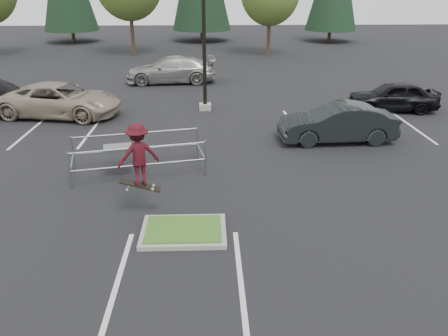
{
  "coord_description": "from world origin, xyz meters",
  "views": [
    {
      "loc": [
        0.71,
        -9.83,
        6.04
      ],
      "look_at": [
        1.1,
        1.5,
        1.2
      ],
      "focal_mm": 35.0,
      "sensor_mm": 36.0,
      "label": 1
    }
  ],
  "objects_px": {
    "skateboarder": "(138,155)",
    "car_l_tan": "(60,100)",
    "cart_corral": "(123,153)",
    "car_far_silver": "(171,70)",
    "car_r_charc": "(337,123)",
    "light_pole": "(204,16)",
    "car_r_black": "(393,96)"
  },
  "relations": [
    {
      "from": "skateboarder",
      "to": "car_l_tan",
      "type": "xyz_separation_m",
      "value": [
        -5.3,
        10.09,
        -1.03
      ]
    },
    {
      "from": "cart_corral",
      "to": "car_far_silver",
      "type": "height_order",
      "value": "car_far_silver"
    },
    {
      "from": "cart_corral",
      "to": "car_far_silver",
      "type": "bearing_deg",
      "value": 76.24
    },
    {
      "from": "car_r_charc",
      "to": "car_far_silver",
      "type": "bearing_deg",
      "value": -149.15
    },
    {
      "from": "cart_corral",
      "to": "car_l_tan",
      "type": "distance_m",
      "value": 8.38
    },
    {
      "from": "car_r_charc",
      "to": "car_l_tan",
      "type": "bearing_deg",
      "value": -110.66
    },
    {
      "from": "car_far_silver",
      "to": "car_r_charc",
      "type": "bearing_deg",
      "value": 30.03
    },
    {
      "from": "light_pole",
      "to": "car_l_tan",
      "type": "distance_m",
      "value": 8.0
    },
    {
      "from": "light_pole",
      "to": "cart_corral",
      "type": "distance_m",
      "value": 9.34
    },
    {
      "from": "car_r_black",
      "to": "car_r_charc",
      "type": "bearing_deg",
      "value": -37.31
    },
    {
      "from": "skateboarder",
      "to": "car_l_tan",
      "type": "height_order",
      "value": "skateboarder"
    },
    {
      "from": "light_pole",
      "to": "skateboarder",
      "type": "height_order",
      "value": "light_pole"
    },
    {
      "from": "skateboarder",
      "to": "light_pole",
      "type": "bearing_deg",
      "value": -120.82
    },
    {
      "from": "car_far_silver",
      "to": "cart_corral",
      "type": "bearing_deg",
      "value": -5.05
    },
    {
      "from": "car_r_black",
      "to": "car_far_silver",
      "type": "relative_size",
      "value": 0.76
    },
    {
      "from": "cart_corral",
      "to": "car_l_tan",
      "type": "xyz_separation_m",
      "value": [
        -4.3,
        7.19,
        0.02
      ]
    },
    {
      "from": "car_r_charc",
      "to": "cart_corral",
      "type": "bearing_deg",
      "value": -71.42
    },
    {
      "from": "car_l_tan",
      "to": "car_far_silver",
      "type": "relative_size",
      "value": 1.0
    },
    {
      "from": "cart_corral",
      "to": "car_l_tan",
      "type": "height_order",
      "value": "car_l_tan"
    },
    {
      "from": "cart_corral",
      "to": "car_r_black",
      "type": "bearing_deg",
      "value": 20.0
    },
    {
      "from": "skateboarder",
      "to": "car_r_black",
      "type": "bearing_deg",
      "value": -158.88
    },
    {
      "from": "light_pole",
      "to": "car_l_tan",
      "type": "relative_size",
      "value": 1.76
    },
    {
      "from": "car_r_charc",
      "to": "car_r_black",
      "type": "height_order",
      "value": "car_r_charc"
    },
    {
      "from": "skateboarder",
      "to": "car_r_charc",
      "type": "relative_size",
      "value": 0.42
    },
    {
      "from": "car_l_tan",
      "to": "car_r_charc",
      "type": "distance_m",
      "value": 13.05
    },
    {
      "from": "light_pole",
      "to": "car_far_silver",
      "type": "bearing_deg",
      "value": 108.58
    },
    {
      "from": "car_r_charc",
      "to": "car_r_black",
      "type": "relative_size",
      "value": 1.07
    },
    {
      "from": "car_l_tan",
      "to": "car_r_charc",
      "type": "height_order",
      "value": "car_l_tan"
    },
    {
      "from": "car_r_charc",
      "to": "light_pole",
      "type": "bearing_deg",
      "value": -135.22
    },
    {
      "from": "skateboarder",
      "to": "car_r_charc",
      "type": "height_order",
      "value": "skateboarder"
    },
    {
      "from": "cart_corral",
      "to": "car_r_black",
      "type": "distance_m",
      "value": 14.38
    },
    {
      "from": "light_pole",
      "to": "car_far_silver",
      "type": "height_order",
      "value": "light_pole"
    }
  ]
}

